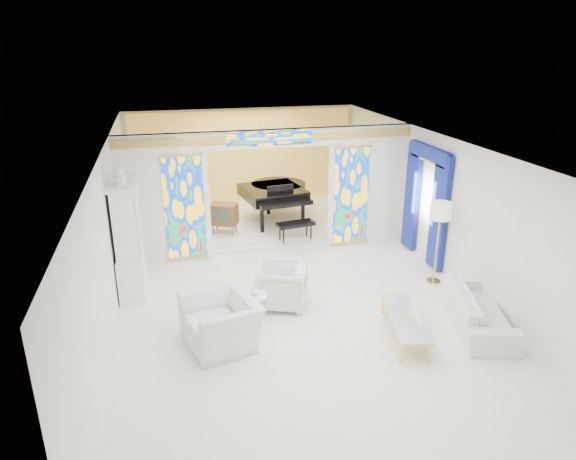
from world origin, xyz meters
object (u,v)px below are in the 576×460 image
object	(u,v)px
china_cabinet	(129,238)
armchair_right	(282,286)
grand_piano	(276,192)
tv_console	(224,214)
sofa	(479,308)
coffee_table	(405,318)
armchair_left	(221,322)

from	to	relation	value
china_cabinet	armchair_right	bearing A→B (deg)	-25.84
grand_piano	tv_console	bearing A→B (deg)	-163.56
china_cabinet	sofa	xyz separation A→B (m)	(6.17, -2.96, -0.84)
grand_piano	china_cabinet	bearing A→B (deg)	-148.29
sofa	coffee_table	world-z (taller)	sofa
armchair_right	grand_piano	xyz separation A→B (m)	(0.92, 4.58, 0.55)
coffee_table	grand_piano	xyz separation A→B (m)	(-0.90, 6.21, 0.61)
armchair_right	coffee_table	world-z (taller)	armchair_right
china_cabinet	armchair_left	size ratio (longest dim) A/B	2.13
china_cabinet	grand_piano	bearing A→B (deg)	40.31
coffee_table	tv_console	world-z (taller)	tv_console
grand_piano	tv_console	world-z (taller)	grand_piano
sofa	coffee_table	distance (m)	1.49
grand_piano	sofa	bearing A→B (deg)	-77.38
armchair_left	coffee_table	world-z (taller)	armchair_left
china_cabinet	coffee_table	world-z (taller)	china_cabinet
armchair_left	tv_console	distance (m)	4.98
armchair_left	armchair_right	bearing A→B (deg)	113.80
china_cabinet	sofa	world-z (taller)	china_cabinet
sofa	china_cabinet	bearing A→B (deg)	82.06
armchair_right	tv_console	distance (m)	3.92
china_cabinet	armchair_left	xyz separation A→B (m)	(1.53, -2.45, -0.75)
china_cabinet	grand_piano	size ratio (longest dim) A/B	0.87
tv_console	grand_piano	bearing A→B (deg)	49.83
china_cabinet	sofa	bearing A→B (deg)	-25.64
coffee_table	sofa	bearing A→B (deg)	1.74
china_cabinet	coffee_table	distance (m)	5.62
sofa	grand_piano	distance (m)	6.64
china_cabinet	armchair_right	size ratio (longest dim) A/B	2.91
sofa	grand_piano	xyz separation A→B (m)	(-2.39, 6.16, 0.64)
grand_piano	armchair_left	bearing A→B (deg)	-120.23
armchair_right	sofa	world-z (taller)	armchair_right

